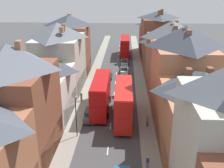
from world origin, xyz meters
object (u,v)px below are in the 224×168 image
object	(u,v)px
car_near_blue	(124,80)
pedestrian_near_right	(148,162)
double_decker_bus_mid_street	(125,46)
car_mid_black	(90,114)
car_far_grey	(125,46)
pedestrian_mid_left	(148,121)
car_parked_right_a	(124,70)
pedestrian_mid_right	(81,96)
street_lamp	(76,114)
double_decker_bus_lead	(101,94)
double_decker_bus_far_approaching	(124,102)
car_mid_white	(108,75)
car_near_silver	(125,62)

from	to	relation	value
car_near_blue	pedestrian_near_right	xyz separation A→B (m)	(2.72, -26.52, 0.18)
double_decker_bus_mid_street	car_mid_black	distance (m)	38.86
car_far_grey	pedestrian_mid_left	bearing A→B (deg)	-86.07
car_parked_right_a	pedestrian_mid_right	size ratio (longest dim) A/B	2.74
car_near_blue	car_parked_right_a	xyz separation A→B (m)	(0.00, 6.95, -0.03)
double_decker_bus_mid_street	pedestrian_mid_left	bearing A→B (deg)	-85.16
pedestrian_near_right	street_lamp	bearing A→B (deg)	144.18
double_decker_bus_lead	car_parked_right_a	distance (m)	19.45
car_near_blue	car_far_grey	xyz separation A→B (m)	(0.00, 32.38, -0.00)
double_decker_bus_mid_street	car_parked_right_a	world-z (taller)	double_decker_bus_mid_street
pedestrian_near_right	double_decker_bus_lead	bearing A→B (deg)	113.64
car_parked_right_a	car_mid_black	bearing A→B (deg)	-102.40
double_decker_bus_mid_street	double_decker_bus_far_approaching	distance (m)	38.24
double_decker_bus_far_approaching	street_lamp	size ratio (longest dim) A/B	1.96
car_mid_white	double_decker_bus_lead	bearing A→B (deg)	-90.03
car_far_grey	pedestrian_mid_left	xyz separation A→B (m)	(3.41, -49.62, 0.18)
car_mid_black	pedestrian_mid_right	distance (m)	6.75
double_decker_bus_far_approaching	pedestrian_near_right	bearing A→B (deg)	-76.59
double_decker_bus_far_approaching	street_lamp	distance (m)	7.93
car_mid_black	pedestrian_mid_left	world-z (taller)	pedestrian_mid_left
pedestrian_mid_left	car_near_silver	bearing A→B (deg)	96.28
double_decker_bus_lead	car_near_silver	xyz separation A→B (m)	(3.61, 25.80, -2.02)
car_far_grey	pedestrian_near_right	distance (m)	58.96
car_near_silver	street_lamp	size ratio (longest dim) A/B	0.78
double_decker_bus_far_approaching	car_near_silver	xyz separation A→B (m)	(0.01, 28.82, -2.02)
pedestrian_near_right	pedestrian_mid_left	bearing A→B (deg)	85.74
car_near_blue	double_decker_bus_far_approaching	bearing A→B (deg)	-90.03
car_near_blue	car_far_grey	world-z (taller)	car_near_blue
double_decker_bus_lead	car_mid_black	bearing A→B (deg)	-111.47
car_mid_black	pedestrian_mid_right	size ratio (longest dim) A/B	2.72
pedestrian_near_right	car_parked_right_a	bearing A→B (deg)	94.65
double_decker_bus_far_approaching	car_mid_black	size ratio (longest dim) A/B	2.46
double_decker_bus_lead	car_mid_white	world-z (taller)	double_decker_bus_lead
car_far_grey	street_lamp	distance (m)	52.97
car_near_silver	car_mid_white	xyz separation A→B (m)	(-3.60, -10.32, 0.01)
car_near_silver	street_lamp	xyz separation A→B (m)	(-6.05, -33.93, 2.44)
car_near_silver	pedestrian_mid_right	xyz separation A→B (m)	(-7.29, -22.77, 0.23)
car_far_grey	street_lamp	size ratio (longest dim) A/B	0.71
car_near_blue	car_near_silver	xyz separation A→B (m)	(0.00, 13.74, -0.05)
car_mid_white	pedestrian_mid_left	bearing A→B (deg)	-71.26
car_near_blue	pedestrian_mid_left	distance (m)	17.58
double_decker_bus_mid_street	pedestrian_mid_right	distance (m)	33.05
pedestrian_mid_right	car_mid_white	bearing A→B (deg)	73.49
car_mid_black	double_decker_bus_far_approaching	bearing A→B (deg)	3.12
pedestrian_near_right	pedestrian_mid_right	distance (m)	20.15
car_mid_black	car_near_silver	bearing A→B (deg)	80.44
pedestrian_mid_right	double_decker_bus_lead	bearing A→B (deg)	-39.48
double_decker_bus_far_approaching	car_near_blue	xyz separation A→B (m)	(0.01, 15.07, -1.96)
car_far_grey	car_mid_black	bearing A→B (deg)	-95.86
double_decker_bus_mid_street	car_far_grey	xyz separation A→B (m)	(0.01, 9.21, -1.97)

